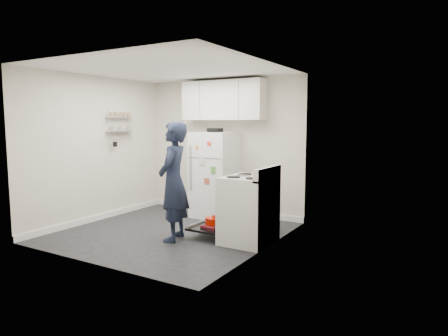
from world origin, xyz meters
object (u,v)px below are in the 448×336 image
Objects in this scene: open_oven_door at (213,225)px; electric_range at (248,210)px; refrigerator at (215,174)px; person at (174,182)px.

electric_range is at bearing 0.93° from open_oven_door.
refrigerator is 0.93× the size of person.
person is (-0.98, -0.45, 0.39)m from electric_range.
person is at bearing -155.30° from electric_range.
electric_range is at bearing 96.67° from person.
electric_range is 0.64m from open_oven_door.
person reaches higher than open_oven_door.
refrigerator is 1.57m from person.
open_oven_door is 0.42× the size of person.
person reaches higher than refrigerator.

